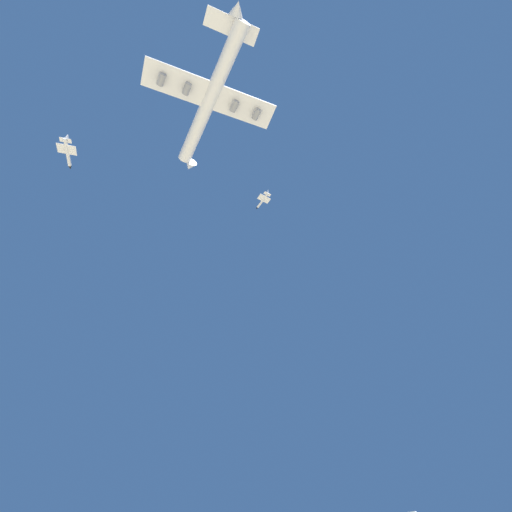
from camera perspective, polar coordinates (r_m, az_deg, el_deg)
name	(u,v)px	position (r m, az deg, el deg)	size (l,w,h in m)	color
carrier_jet	(211,96)	(173.11, -7.52, 24.82)	(74.89, 60.09, 20.36)	white
chase_jet_lead	(263,200)	(228.90, 1.12, 9.25)	(15.33, 8.74, 4.00)	silver
chase_jet_left_wing	(67,152)	(176.56, -28.84, 14.85)	(14.48, 10.43, 4.00)	silver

